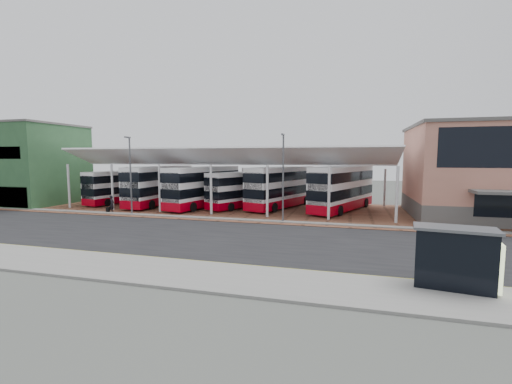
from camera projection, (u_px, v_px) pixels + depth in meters
The scene contains 21 objects.
ground at pixel (241, 236), 25.99m from camera, with size 140.00×140.00×0.00m, color #41443F.
road at pixel (237, 239), 25.03m from camera, with size 120.00×14.00×0.02m, color black.
forecourt at pixel (294, 211), 37.95m from camera, with size 72.00×16.00×0.06m, color brown.
sidewalk at pixel (187, 274), 17.35m from camera, with size 120.00×4.00×0.14m, color slate.
north_kerb at pixel (262, 221), 31.94m from camera, with size 120.00×0.80×0.14m, color slate.
yellow_line_near at pixel (204, 263), 19.27m from camera, with size 120.00×0.12×0.01m, color #D2CF08.
yellow_line_far at pixel (206, 262), 19.56m from camera, with size 120.00×0.12×0.01m, color #D2CF08.
canopy at pixel (229, 159), 40.36m from camera, with size 37.00×11.63×7.07m.
shop_green at pixel (45, 164), 43.87m from camera, with size 6.40×10.20×10.22m.
shop_cream at pixel (5, 164), 45.57m from camera, with size 6.40×10.20×10.22m.
lamp_west at pixel (130, 173), 35.24m from camera, with size 0.16×0.90×8.07m.
lamp_east at pixel (283, 175), 31.06m from camera, with size 0.16×0.90×8.07m.
bus_0 at pixel (121, 187), 44.79m from camera, with size 4.21×10.37×4.17m.
bus_1 at pixel (160, 186), 42.79m from camera, with size 3.36×11.81×4.82m.
bus_2 at pixel (204, 187), 40.88m from camera, with size 5.25×11.95×4.80m.
bus_3 at pixel (243, 190), 40.69m from camera, with size 6.56×10.18×4.20m.
bus_4 at pixel (282, 187), 40.45m from camera, with size 6.50×11.88×4.81m.
bus_5 at pixel (342, 189), 38.20m from camera, with size 6.94×12.13×4.93m.
pedestrian at pixel (112, 204), 36.91m from camera, with size 0.66×0.43×1.82m, color black.
suitcase at pixel (108, 210), 36.72m from camera, with size 0.35×0.25×0.60m, color black.
bus_shelter at pixel (463, 252), 14.83m from camera, with size 3.60×2.04×2.74m.
Camera 1 is at (7.79, -24.34, 5.95)m, focal length 24.00 mm.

